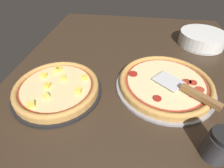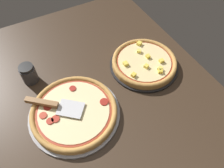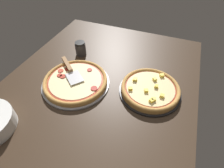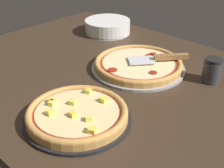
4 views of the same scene
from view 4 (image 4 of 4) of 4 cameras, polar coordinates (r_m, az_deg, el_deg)
The scene contains 8 objects.
ground_plane at distance 122.72cm, azimuth 0.32°, elevation 0.51°, with size 149.79×107.67×3.60cm, color #38281C.
pizza_pan_front at distance 128.33cm, azimuth 4.79°, elevation 2.92°, with size 38.15×38.15×1.00cm, color #939399.
pizza_front at distance 127.47cm, azimuth 4.84°, elevation 3.72°, with size 35.86×35.86×2.89cm.
pizza_pan_back at distance 97.81cm, azimuth -6.32°, elevation -6.40°, with size 33.46×33.46×1.00cm, color black.
pizza_back at distance 96.56cm, azimuth -6.40°, elevation -5.33°, with size 31.45×31.45×4.01cm.
serving_spatula at distance 128.86cm, azimuth 9.53°, elevation 4.78°, with size 19.58×22.01×2.00cm.
plate_stack at distance 166.74cm, azimuth -0.81°, elevation 10.47°, with size 23.59×23.59×7.00cm.
parmesan_shaker at distance 122.57cm, azimuth 17.83°, elevation 2.36°, with size 6.99×6.99×9.47cm.
Camera 4 is at (-73.54, 78.49, 57.28)cm, focal length 50.00 mm.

